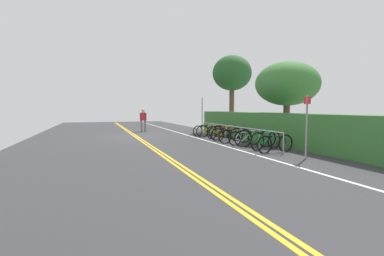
{
  "coord_description": "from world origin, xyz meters",
  "views": [
    {
      "loc": [
        16.98,
        -2.27,
        1.65
      ],
      "look_at": [
        4.58,
        2.0,
        0.74
      ],
      "focal_mm": 26.38,
      "sensor_mm": 36.0,
      "label": 1
    }
  ],
  "objects": [
    {
      "name": "ground_plane",
      "position": [
        0.0,
        0.0,
        -0.03
      ],
      "size": [
        38.51,
        11.64,
        0.05
      ],
      "primitive_type": "cube",
      "color": "#353538"
    },
    {
      "name": "sign_post_far",
      "position": [
        9.56,
        4.23,
        1.27
      ],
      "size": [
        0.36,
        0.1,
        2.09
      ],
      "color": "gray",
      "rests_on": "ground_plane"
    },
    {
      "name": "bicycle_9",
      "position": [
        8.06,
        4.12,
        0.33
      ],
      "size": [
        0.46,
        1.71,
        0.71
      ],
      "color": "black",
      "rests_on": "ground_plane"
    },
    {
      "name": "bicycle_5",
      "position": [
        4.93,
        4.07,
        0.33
      ],
      "size": [
        0.46,
        1.78,
        0.71
      ],
      "color": "black",
      "rests_on": "ground_plane"
    },
    {
      "name": "bicycle_2",
      "position": [
        2.65,
        4.26,
        0.35
      ],
      "size": [
        0.66,
        1.7,
        0.76
      ],
      "color": "black",
      "rests_on": "ground_plane"
    },
    {
      "name": "bike_lane_stripe_white",
      "position": [
        0.0,
        3.13,
        0.0
      ],
      "size": [
        34.66,
        0.12,
        0.0
      ],
      "primitive_type": "cube",
      "color": "white",
      "rests_on": "ground_plane"
    },
    {
      "name": "centre_line_yellow_outer",
      "position": [
        0.0,
        0.08,
        0.0
      ],
      "size": [
        34.66,
        0.1,
        0.0
      ],
      "primitive_type": "cube",
      "color": "gold",
      "rests_on": "ground_plane"
    },
    {
      "name": "hedge_backdrop",
      "position": [
        6.06,
        5.98,
        0.72
      ],
      "size": [
        16.87,
        1.25,
        1.44
      ],
      "primitive_type": "cube",
      "color": "#387533",
      "rests_on": "ground_plane"
    },
    {
      "name": "tree_mid",
      "position": [
        4.91,
        7.01,
        2.89
      ],
      "size": [
        3.2,
        3.2,
        4.02
      ],
      "color": "brown",
      "rests_on": "ground_plane"
    },
    {
      "name": "bicycle_0",
      "position": [
        1.19,
        4.0,
        0.32
      ],
      "size": [
        0.57,
        1.7,
        0.69
      ],
      "color": "black",
      "rests_on": "ground_plane"
    },
    {
      "name": "bicycle_1",
      "position": [
        1.96,
        4.04,
        0.35
      ],
      "size": [
        0.46,
        1.69,
        0.75
      ],
      "color": "black",
      "rests_on": "ground_plane"
    },
    {
      "name": "centre_line_yellow_inner",
      "position": [
        0.0,
        -0.08,
        0.0
      ],
      "size": [
        34.66,
        0.1,
        0.0
      ],
      "primitive_type": "cube",
      "color": "gold",
      "rests_on": "ground_plane"
    },
    {
      "name": "sign_post_near",
      "position": [
        0.17,
        4.21,
        1.42
      ],
      "size": [
        0.36,
        0.08,
        2.38
      ],
      "color": "gray",
      "rests_on": "ground_plane"
    },
    {
      "name": "bicycle_4",
      "position": [
        4.1,
        4.06,
        0.34
      ],
      "size": [
        0.46,
        1.72,
        0.72
      ],
      "color": "black",
      "rests_on": "ground_plane"
    },
    {
      "name": "bicycle_6",
      "position": [
        5.74,
        4.13,
        0.32
      ],
      "size": [
        0.46,
        1.64,
        0.69
      ],
      "color": "black",
      "rests_on": "ground_plane"
    },
    {
      "name": "bicycle_8",
      "position": [
        7.27,
        4.23,
        0.37
      ],
      "size": [
        0.57,
        1.7,
        0.79
      ],
      "color": "black",
      "rests_on": "ground_plane"
    },
    {
      "name": "bicycle_3",
      "position": [
        3.36,
        4.26,
        0.37
      ],
      "size": [
        0.6,
        1.66,
        0.78
      ],
      "color": "black",
      "rests_on": "ground_plane"
    },
    {
      "name": "bike_rack",
      "position": [
        4.56,
        4.15,
        0.6
      ],
      "size": [
        7.92,
        0.05,
        0.79
      ],
      "color": "#9EA0A5",
      "rests_on": "ground_plane"
    },
    {
      "name": "bicycle_7",
      "position": [
        6.48,
        4.22,
        0.37
      ],
      "size": [
        0.64,
        1.76,
        0.79
      ],
      "color": "black",
      "rests_on": "ground_plane"
    },
    {
      "name": "pedestrian",
      "position": [
        -3.05,
        0.97,
        0.93
      ],
      "size": [
        0.32,
        0.48,
        1.63
      ],
      "color": "slate",
      "rests_on": "ground_plane"
    },
    {
      "name": "tree_near_left",
      "position": [
        -1.5,
        7.15,
        4.16
      ],
      "size": [
        2.8,
        2.8,
        5.47
      ],
      "color": "brown",
      "rests_on": "ground_plane"
    }
  ]
}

